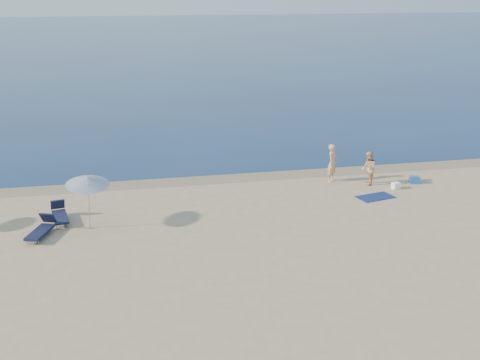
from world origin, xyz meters
name	(u,v)px	position (x,y,z in m)	size (l,w,h in m)	color
sea	(147,39)	(0.00, 100.00, 0.00)	(240.00, 160.00, 0.01)	#0C234A
wet_sand_strip	(244,177)	(0.00, 19.40, 0.00)	(240.00, 1.60, 0.00)	#847254
person_left	(332,163)	(4.08, 17.92, 0.93)	(0.68, 0.44, 1.85)	tan
person_right	(369,168)	(5.58, 17.05, 0.81)	(0.79, 0.62, 1.63)	tan
beach_towel	(375,197)	(5.21, 15.27, 0.01)	(1.65, 0.91, 0.03)	#0F1E4D
white_bag	(396,186)	(6.65, 16.21, 0.15)	(0.35, 0.30, 0.30)	white
blue_cooler	(415,180)	(7.90, 16.79, 0.17)	(0.48, 0.34, 0.34)	#1F53AA
umbrella_near	(88,181)	(-7.31, 14.39, 1.91)	(2.10, 2.12, 2.22)	silver
lounger_left	(41,230)	(-9.13, 13.75, 0.28)	(1.10, 1.81, 0.76)	black
lounger_right	(60,215)	(-8.56, 15.22, 0.27)	(0.85, 1.78, 0.75)	#151B3A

